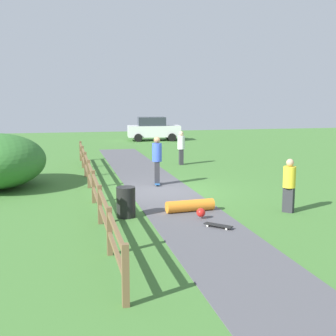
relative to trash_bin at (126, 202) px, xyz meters
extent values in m
plane|color=#427533|center=(1.80, 3.31, -0.45)|extent=(60.00, 60.00, 0.00)
cube|color=#515156|center=(1.80, 3.31, -0.44)|extent=(2.40, 28.00, 0.02)
cube|color=brown|center=(-0.80, -5.69, 0.10)|extent=(0.12, 0.12, 1.10)
cube|color=brown|center=(-0.80, -3.12, 0.10)|extent=(0.12, 0.12, 1.10)
cube|color=brown|center=(-0.80, -0.55, 0.10)|extent=(0.12, 0.12, 1.10)
cube|color=brown|center=(-0.80, 2.02, 0.10)|extent=(0.12, 0.12, 1.10)
cube|color=brown|center=(-0.80, 4.60, 0.10)|extent=(0.12, 0.12, 1.10)
cube|color=brown|center=(-0.80, 7.17, 0.10)|extent=(0.12, 0.12, 1.10)
cube|color=brown|center=(-0.80, 9.74, 0.10)|extent=(0.12, 0.12, 1.10)
cube|color=brown|center=(-0.80, 12.31, 0.10)|extent=(0.12, 0.12, 1.10)
cube|color=brown|center=(-0.80, 3.31, 0.05)|extent=(0.08, 18.00, 0.09)
cube|color=brown|center=(-0.80, 3.31, 0.50)|extent=(0.08, 18.00, 0.09)
cylinder|color=black|center=(0.00, 0.00, 0.00)|extent=(0.56, 0.56, 0.90)
cube|color=#265999|center=(1.88, 4.50, -0.36)|extent=(0.34, 0.82, 0.02)
cylinder|color=silver|center=(1.86, 4.79, -0.40)|extent=(0.04, 0.06, 0.06)
cylinder|color=silver|center=(2.01, 4.77, -0.40)|extent=(0.04, 0.06, 0.06)
cylinder|color=silver|center=(1.76, 4.24, -0.40)|extent=(0.04, 0.06, 0.06)
cylinder|color=silver|center=(1.91, 4.21, -0.40)|extent=(0.04, 0.06, 0.06)
cube|color=#2D2D33|center=(1.88, 4.50, 0.09)|extent=(0.25, 0.35, 0.86)
cylinder|color=blue|center=(1.88, 4.50, 0.88)|extent=(0.44, 0.44, 0.72)
sphere|color=#9E704C|center=(1.88, 4.50, 1.37)|extent=(0.26, 0.26, 0.26)
cylinder|color=orange|center=(2.00, 0.12, -0.25)|extent=(1.54, 0.49, 0.36)
sphere|color=red|center=(2.07, -0.76, -0.25)|extent=(0.26, 0.26, 0.26)
cube|color=black|center=(2.25, -1.73, -0.36)|extent=(0.70, 0.71, 0.02)
cylinder|color=silver|center=(2.00, -1.59, -0.40)|extent=(0.06, 0.06, 0.06)
cylinder|color=silver|center=(2.11, -1.48, -0.40)|extent=(0.06, 0.06, 0.06)
cylinder|color=silver|center=(2.39, -1.99, -0.40)|extent=(0.06, 0.06, 0.06)
cylinder|color=silver|center=(2.50, -1.88, -0.40)|extent=(0.06, 0.06, 0.06)
cube|color=#2D2D33|center=(4.25, 9.67, -0.04)|extent=(0.22, 0.33, 0.82)
cylinder|color=white|center=(4.25, 9.67, 0.71)|extent=(0.40, 0.40, 0.68)
sphere|color=beige|center=(4.25, 9.67, 1.18)|extent=(0.25, 0.25, 0.25)
cube|color=#2D2D33|center=(4.92, -0.58, -0.06)|extent=(0.37, 0.37, 0.78)
cylinder|color=yellow|center=(4.92, -0.58, 0.65)|extent=(0.54, 0.54, 0.65)
sphere|color=tan|center=(4.92, -0.58, 1.09)|extent=(0.23, 0.23, 0.23)
cube|color=silver|center=(5.50, 22.96, 0.32)|extent=(4.33, 2.04, 0.90)
cube|color=#2D333D|center=(5.30, 22.98, 1.12)|extent=(2.32, 1.74, 0.70)
cylinder|color=black|center=(6.92, 23.73, -0.13)|extent=(0.66, 0.29, 0.64)
cylinder|color=black|center=(6.77, 21.97, -0.13)|extent=(0.66, 0.29, 0.64)
cylinder|color=black|center=(4.23, 23.95, -0.13)|extent=(0.66, 0.29, 0.64)
cylinder|color=black|center=(4.08, 22.20, -0.13)|extent=(0.66, 0.29, 0.64)
camera|label=1|loc=(-1.74, -12.77, 3.04)|focal=47.95mm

